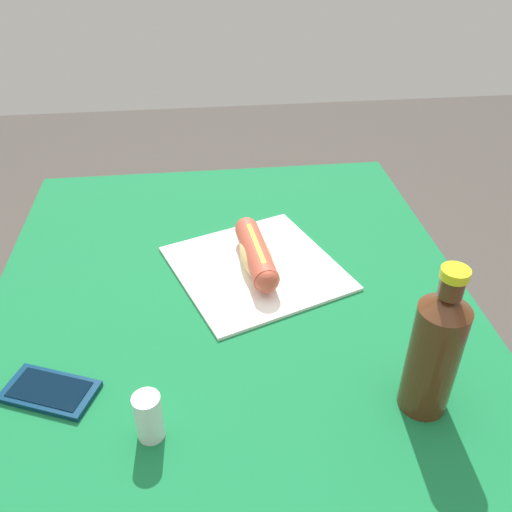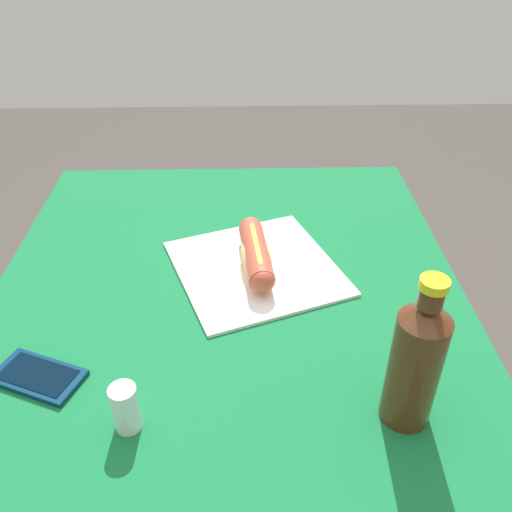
% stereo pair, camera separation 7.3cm
% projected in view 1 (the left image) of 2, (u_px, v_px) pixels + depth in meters
% --- Properties ---
extents(dining_table, '(1.00, 0.83, 0.74)m').
position_uv_depth(dining_table, '(234.00, 359.00, 1.02)').
color(dining_table, brown).
rests_on(dining_table, ground).
extents(paper_wrapper, '(0.36, 0.36, 0.01)m').
position_uv_depth(paper_wrapper, '(256.00, 268.00, 1.00)').
color(paper_wrapper, white).
rests_on(paper_wrapper, dining_table).
extents(hot_dog, '(0.21, 0.07, 0.05)m').
position_uv_depth(hot_dog, '(256.00, 254.00, 0.98)').
color(hot_dog, '#E5BC75').
rests_on(hot_dog, paper_wrapper).
extents(cell_phone, '(0.11, 0.14, 0.01)m').
position_uv_depth(cell_phone, '(50.00, 391.00, 0.76)').
color(cell_phone, '#0A2D4C').
rests_on(cell_phone, dining_table).
extents(soda_bottle, '(0.07, 0.07, 0.23)m').
position_uv_depth(soda_bottle, '(435.00, 351.00, 0.69)').
color(soda_bottle, '#4C2814').
rests_on(soda_bottle, dining_table).
extents(salt_shaker, '(0.04, 0.04, 0.07)m').
position_uv_depth(salt_shaker, '(149.00, 417.00, 0.68)').
color(salt_shaker, silver).
rests_on(salt_shaker, dining_table).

